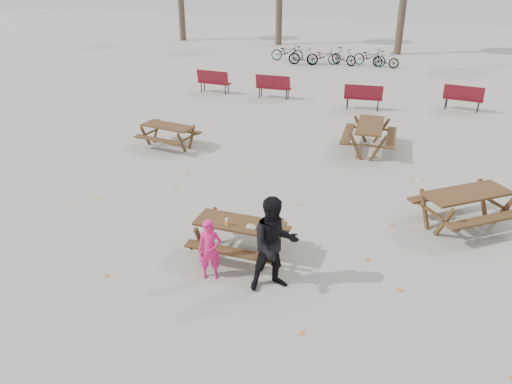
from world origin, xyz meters
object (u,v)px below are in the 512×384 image
(soda_bottle, at_px, (227,222))
(picnic_table_north, at_px, (168,136))
(adult, at_px, (274,245))
(picnic_table_far, at_px, (369,138))
(picnic_table_east, at_px, (464,209))
(child, at_px, (210,250))
(main_picnic_table, at_px, (240,230))
(food_tray, at_px, (251,227))

(soda_bottle, distance_m, picnic_table_north, 6.91)
(adult, height_order, picnic_table_far, adult)
(adult, distance_m, picnic_table_far, 7.86)
(picnic_table_east, height_order, picnic_table_north, picnic_table_east)
(adult, distance_m, picnic_table_north, 8.15)
(child, bearing_deg, main_picnic_table, 52.62)
(food_tray, xyz_separation_m, soda_bottle, (-0.49, -0.07, 0.05))
(child, bearing_deg, picnic_table_far, 54.63)
(soda_bottle, relative_size, adult, 0.09)
(child, distance_m, picnic_table_north, 7.44)
(soda_bottle, relative_size, picnic_table_north, 0.10)
(adult, xyz_separation_m, picnic_table_north, (-5.46, 6.03, -0.56))
(adult, distance_m, picnic_table_east, 5.00)
(main_picnic_table, height_order, picnic_table_far, picnic_table_far)
(picnic_table_far, bearing_deg, food_tray, 165.46)
(picnic_table_east, bearing_deg, main_picnic_table, 173.69)
(soda_bottle, distance_m, child, 0.75)
(food_tray, bearing_deg, picnic_table_far, 79.25)
(picnic_table_north, bearing_deg, picnic_table_east, -7.36)
(main_picnic_table, relative_size, adult, 0.97)
(adult, bearing_deg, child, 151.52)
(food_tray, relative_size, adult, 0.10)
(child, relative_size, adult, 0.66)
(food_tray, xyz_separation_m, picnic_table_far, (1.35, 7.13, -0.36))
(picnic_table_east, xyz_separation_m, picnic_table_far, (-2.71, 4.15, 0.01))
(food_tray, relative_size, soda_bottle, 1.06)
(soda_bottle, xyz_separation_m, picnic_table_far, (1.85, 7.20, -0.41))
(food_tray, distance_m, adult, 0.98)
(main_picnic_table, bearing_deg, soda_bottle, -134.27)
(child, relative_size, picnic_table_north, 0.73)
(main_picnic_table, xyz_separation_m, picnic_table_far, (1.65, 7.00, -0.15))
(picnic_table_east, relative_size, picnic_table_far, 0.98)
(food_tray, distance_m, child, 0.98)
(food_tray, bearing_deg, picnic_table_north, 131.70)
(food_tray, height_order, picnic_table_far, picnic_table_far)
(picnic_table_north, bearing_deg, main_picnic_table, -41.79)
(adult, relative_size, picnic_table_far, 0.92)
(food_tray, height_order, picnic_table_east, picnic_table_east)
(picnic_table_far, bearing_deg, adult, 171.39)
(main_picnic_table, height_order, adult, adult)
(soda_bottle, distance_m, picnic_table_east, 5.50)
(main_picnic_table, relative_size, picnic_table_east, 0.91)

